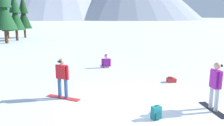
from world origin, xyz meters
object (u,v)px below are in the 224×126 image
(pine_tree_short, at_px, (7,20))
(pine_tree_slender, at_px, (24,15))
(pine_tree_broad, at_px, (15,14))
(snowboarder_foreground, at_px, (215,85))
(pine_tree_young, at_px, (4,9))
(backpack_teal, at_px, (156,113))
(snowboarder_background, at_px, (106,63))
(backpack_red, at_px, (171,80))
(snowboarder_midground, at_px, (62,78))

(pine_tree_short, distance_m, pine_tree_slender, 2.64)
(pine_tree_short, height_order, pine_tree_broad, pine_tree_broad)
(snowboarder_foreground, distance_m, pine_tree_short, 32.98)
(pine_tree_short, distance_m, pine_tree_young, 6.69)
(snowboarder_foreground, height_order, backpack_teal, snowboarder_foreground)
(pine_tree_broad, bearing_deg, pine_tree_young, -113.78)
(snowboarder_background, height_order, pine_tree_young, pine_tree_young)
(backpack_red, xyz_separation_m, pine_tree_slender, (-5.03, 29.44, 3.50))
(pine_tree_broad, bearing_deg, backpack_teal, -83.70)
(backpack_red, bearing_deg, backpack_teal, -135.66)
(snowboarder_foreground, height_order, backpack_red, snowboarder_foreground)
(snowboarder_foreground, relative_size, snowboarder_background, 0.98)
(snowboarder_foreground, height_order, pine_tree_slender, pine_tree_slender)
(pine_tree_short, bearing_deg, snowboarder_midground, -86.30)
(backpack_teal, relative_size, pine_tree_young, 0.06)
(snowboarder_midground, distance_m, pine_tree_broad, 25.43)
(pine_tree_broad, bearing_deg, snowboarder_background, -77.23)
(snowboarder_midground, bearing_deg, pine_tree_slender, 88.86)
(snowboarder_midground, relative_size, backpack_teal, 3.58)
(snowboarder_foreground, relative_size, backpack_teal, 3.76)
(backpack_teal, xyz_separation_m, pine_tree_young, (-4.49, 25.44, 4.03))
(pine_tree_broad, bearing_deg, snowboarder_midground, -88.26)
(pine_tree_short, bearing_deg, backpack_red, -75.46)
(backpack_teal, relative_size, pine_tree_slender, 0.07)
(backpack_teal, bearing_deg, snowboarder_background, 78.81)
(pine_tree_young, bearing_deg, snowboarder_foreground, -75.20)
(snowboarder_midground, height_order, pine_tree_young, pine_tree_young)
(backpack_teal, height_order, pine_tree_slender, pine_tree_slender)
(snowboarder_midground, distance_m, snowboarder_background, 6.06)
(snowboarder_midground, xyz_separation_m, pine_tree_young, (-2.11, 22.21, 3.35))
(snowboarder_foreground, distance_m, pine_tree_young, 26.81)
(snowboarder_foreground, height_order, pine_tree_broad, pine_tree_broad)
(snowboarder_background, relative_size, pine_tree_short, 0.34)
(snowboarder_midground, bearing_deg, pine_tree_broad, 91.74)
(snowboarder_foreground, xyz_separation_m, pine_tree_slender, (-4.10, 32.89, 2.68))
(snowboarder_midground, xyz_separation_m, pine_tree_slender, (0.58, 29.38, 2.73))
(snowboarder_foreground, distance_m, pine_tree_slender, 33.26)
(pine_tree_broad, xyz_separation_m, pine_tree_slender, (1.35, 4.12, -0.03))
(snowboarder_midground, bearing_deg, snowboarder_background, 49.45)
(snowboarder_midground, relative_size, pine_tree_short, 0.32)
(snowboarder_midground, distance_m, backpack_teal, 4.07)
(snowboarder_foreground, height_order, pine_tree_young, pine_tree_young)
(snowboarder_background, relative_size, pine_tree_slender, 0.27)
(snowboarder_background, bearing_deg, pine_tree_short, 103.45)
(snowboarder_foreground, xyz_separation_m, pine_tree_young, (-6.80, 25.72, 3.30))
(pine_tree_short, bearing_deg, snowboarder_foreground, -78.53)
(backpack_red, distance_m, pine_tree_broad, 26.36)
(snowboarder_foreground, bearing_deg, backpack_teal, 173.01)
(snowboarder_midground, height_order, pine_tree_short, pine_tree_short)
(backpack_red, xyz_separation_m, pine_tree_young, (-7.73, 22.27, 4.12))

